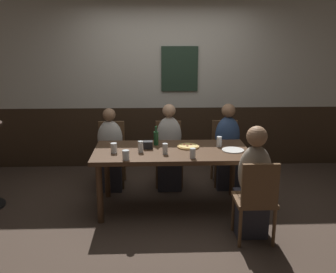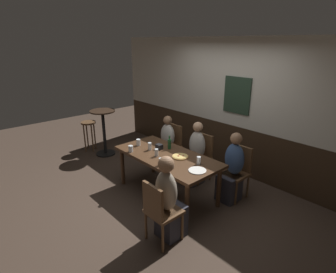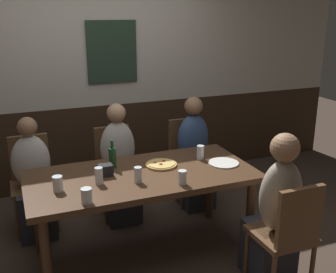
{
  "view_description": "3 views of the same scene",
  "coord_description": "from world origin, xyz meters",
  "px_view_note": "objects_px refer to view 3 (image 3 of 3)",
  "views": [
    {
      "loc": [
        -0.21,
        -4.4,
        2.06
      ],
      "look_at": [
        -0.04,
        -0.0,
        0.91
      ],
      "focal_mm": 41.5,
      "sensor_mm": 36.0,
      "label": 1
    },
    {
      "loc": [
        3.04,
        -2.73,
        2.52
      ],
      "look_at": [
        -0.02,
        0.04,
        1.05
      ],
      "focal_mm": 28.83,
      "sensor_mm": 36.0,
      "label": 2
    },
    {
      "loc": [
        -0.94,
        -2.92,
        2.01
      ],
      "look_at": [
        0.24,
        0.01,
        1.02
      ],
      "focal_mm": 43.7,
      "sensor_mm": 36.0,
      "label": 3
    }
  ],
  "objects_px": {
    "person_mid_far": "(120,172)",
    "beer_glass_half": "(99,177)",
    "pint_glass_pale": "(200,153)",
    "dining_table": "(142,182)",
    "highball_clear": "(87,196)",
    "plate_white_large": "(224,163)",
    "tumbler_water": "(58,185)",
    "person_right_far": "(194,161)",
    "chair_right_far": "(188,155)",
    "chair_mid_far": "(115,165)",
    "tumbler_short": "(138,176)",
    "pint_glass_stout": "(182,178)",
    "person_right_near": "(275,220)",
    "chair_right_near": "(288,232)",
    "chair_left_far": "(32,177)",
    "person_left_far": "(34,187)",
    "condiment_caddy": "(105,170)",
    "beer_bottle_green": "(113,157)",
    "pizza": "(161,164)"
  },
  "relations": [
    {
      "from": "person_mid_far",
      "to": "beer_glass_half",
      "type": "distance_m",
      "value": 0.91
    },
    {
      "from": "pint_glass_pale",
      "to": "dining_table",
      "type": "bearing_deg",
      "value": -168.42
    },
    {
      "from": "highball_clear",
      "to": "plate_white_large",
      "type": "relative_size",
      "value": 0.42
    },
    {
      "from": "pint_glass_pale",
      "to": "plate_white_large",
      "type": "height_order",
      "value": "pint_glass_pale"
    },
    {
      "from": "pint_glass_pale",
      "to": "tumbler_water",
      "type": "xyz_separation_m",
      "value": [
        -1.26,
        -0.21,
        -0.0
      ]
    },
    {
      "from": "person_right_far",
      "to": "plate_white_large",
      "type": "relative_size",
      "value": 4.45
    },
    {
      "from": "chair_right_far",
      "to": "chair_mid_far",
      "type": "bearing_deg",
      "value": 180.0
    },
    {
      "from": "tumbler_short",
      "to": "pint_glass_stout",
      "type": "bearing_deg",
      "value": -28.16
    },
    {
      "from": "person_right_near",
      "to": "plate_white_large",
      "type": "bearing_deg",
      "value": 97.69
    },
    {
      "from": "chair_right_near",
      "to": "pint_glass_stout",
      "type": "bearing_deg",
      "value": 137.71
    },
    {
      "from": "chair_left_far",
      "to": "pint_glass_pale",
      "type": "bearing_deg",
      "value": -27.81
    },
    {
      "from": "tumbler_water",
      "to": "person_right_far",
      "type": "bearing_deg",
      "value": 27.96
    },
    {
      "from": "chair_left_far",
      "to": "highball_clear",
      "type": "relative_size",
      "value": 7.99
    },
    {
      "from": "chair_right_near",
      "to": "chair_left_far",
      "type": "bearing_deg",
      "value": 133.36
    },
    {
      "from": "chair_left_far",
      "to": "person_right_near",
      "type": "relative_size",
      "value": 0.74
    },
    {
      "from": "person_mid_far",
      "to": "tumbler_short",
      "type": "distance_m",
      "value": 0.91
    },
    {
      "from": "person_left_far",
      "to": "person_right_near",
      "type": "distance_m",
      "value": 2.13
    },
    {
      "from": "dining_table",
      "to": "pint_glass_pale",
      "type": "xyz_separation_m",
      "value": [
        0.59,
        0.12,
        0.13
      ]
    },
    {
      "from": "plate_white_large",
      "to": "person_right_far",
      "type": "bearing_deg",
      "value": 83.47
    },
    {
      "from": "tumbler_short",
      "to": "tumbler_water",
      "type": "xyz_separation_m",
      "value": [
        -0.59,
        0.07,
        -0.0
      ]
    },
    {
      "from": "condiment_caddy",
      "to": "chair_mid_far",
      "type": "bearing_deg",
      "value": 70.43
    },
    {
      "from": "person_mid_far",
      "to": "chair_right_far",
      "type": "bearing_deg",
      "value": 11.34
    },
    {
      "from": "person_left_far",
      "to": "beer_glass_half",
      "type": "distance_m",
      "value": 0.95
    },
    {
      "from": "chair_right_far",
      "to": "pint_glass_stout",
      "type": "height_order",
      "value": "chair_right_far"
    },
    {
      "from": "chair_left_far",
      "to": "plate_white_large",
      "type": "relative_size",
      "value": 3.38
    },
    {
      "from": "chair_left_far",
      "to": "person_right_near",
      "type": "bearing_deg",
      "value": -43.83
    },
    {
      "from": "dining_table",
      "to": "person_mid_far",
      "type": "xyz_separation_m",
      "value": [
        -0.0,
        0.69,
        -0.18
      ]
    },
    {
      "from": "chair_right_far",
      "to": "pint_glass_stout",
      "type": "relative_size",
      "value": 7.92
    },
    {
      "from": "chair_right_far",
      "to": "chair_mid_far",
      "type": "relative_size",
      "value": 1.0
    },
    {
      "from": "person_right_far",
      "to": "plate_white_large",
      "type": "height_order",
      "value": "person_right_far"
    },
    {
      "from": "chair_mid_far",
      "to": "person_left_far",
      "type": "bearing_deg",
      "value": -168.52
    },
    {
      "from": "pint_glass_pale",
      "to": "highball_clear",
      "type": "bearing_deg",
      "value": -156.22
    },
    {
      "from": "dining_table",
      "to": "plate_white_large",
      "type": "relative_size",
      "value": 7.05
    },
    {
      "from": "pint_glass_stout",
      "to": "plate_white_large",
      "type": "xyz_separation_m",
      "value": [
        0.5,
        0.26,
        -0.04
      ]
    },
    {
      "from": "chair_right_far",
      "to": "beer_glass_half",
      "type": "xyz_separation_m",
      "value": [
        -1.17,
        -0.93,
        0.3
      ]
    },
    {
      "from": "chair_right_far",
      "to": "person_right_far",
      "type": "bearing_deg",
      "value": -90.0
    },
    {
      "from": "beer_bottle_green",
      "to": "condiment_caddy",
      "type": "height_order",
      "value": "beer_bottle_green"
    },
    {
      "from": "dining_table",
      "to": "condiment_caddy",
      "type": "relative_size",
      "value": 16.69
    },
    {
      "from": "chair_left_far",
      "to": "pint_glass_pale",
      "type": "xyz_separation_m",
      "value": [
        1.39,
        -0.74,
        0.3
      ]
    },
    {
      "from": "chair_right_near",
      "to": "tumbler_water",
      "type": "relative_size",
      "value": 7.64
    },
    {
      "from": "highball_clear",
      "to": "beer_bottle_green",
      "type": "relative_size",
      "value": 0.46
    },
    {
      "from": "pizza",
      "to": "pint_glass_stout",
      "type": "height_order",
      "value": "pint_glass_stout"
    },
    {
      "from": "chair_mid_far",
      "to": "person_mid_far",
      "type": "relative_size",
      "value": 0.76
    },
    {
      "from": "tumbler_short",
      "to": "tumbler_water",
      "type": "distance_m",
      "value": 0.59
    },
    {
      "from": "chair_right_far",
      "to": "tumbler_water",
      "type": "distance_m",
      "value": 1.78
    },
    {
      "from": "person_right_near",
      "to": "condiment_caddy",
      "type": "height_order",
      "value": "person_right_near"
    },
    {
      "from": "pint_glass_pale",
      "to": "tumbler_short",
      "type": "bearing_deg",
      "value": -157.3
    },
    {
      "from": "person_mid_far",
      "to": "tumbler_short",
      "type": "xyz_separation_m",
      "value": [
        -0.08,
        -0.85,
        0.31
      ]
    },
    {
      "from": "dining_table",
      "to": "person_mid_far",
      "type": "relative_size",
      "value": 1.58
    },
    {
      "from": "pint_glass_stout",
      "to": "chair_right_far",
      "type": "bearing_deg",
      "value": 63.35
    }
  ]
}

